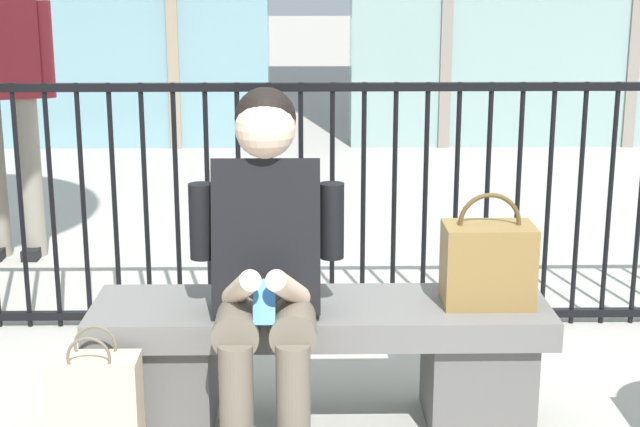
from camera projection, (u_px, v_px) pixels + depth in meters
name	position (u px, v px, depth m)	size (l,w,h in m)	color
ground_plane	(320.00, 421.00, 3.49)	(60.00, 60.00, 0.00)	#B2ADA3
stone_bench	(320.00, 351.00, 3.42)	(1.60, 0.44, 0.45)	slate
seated_person_with_phone	(266.00, 260.00, 3.20)	(0.52, 0.66, 1.21)	#6B6051
handbag_on_bench	(488.00, 263.00, 3.34)	(0.31, 0.19, 0.40)	olive
shopping_bag	(96.00, 413.00, 3.11)	(0.29, 0.14, 0.48)	beige
bystander_at_railing	(4.00, 79.00, 5.26)	(0.55, 0.33, 1.71)	gray
plaza_railing	(317.00, 206.00, 4.30)	(7.06, 0.04, 1.11)	black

